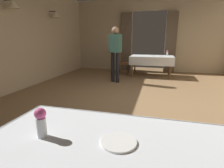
# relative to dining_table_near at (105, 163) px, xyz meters

# --- Properties ---
(ground) EXTENTS (10.08, 10.08, 0.00)m
(ground) POSITION_rel_dining_table_near_xyz_m (-0.20, 2.86, -0.66)
(ground) COLOR olive
(wall_left) EXTENTS (0.49, 8.40, 3.00)m
(wall_left) POSITION_rel_dining_table_near_xyz_m (-3.40, 2.86, 0.85)
(wall_left) COLOR tan
(wall_left) RESTS_ON ground
(wall_back) EXTENTS (6.40, 0.27, 3.00)m
(wall_back) POSITION_rel_dining_table_near_xyz_m (-0.20, 7.04, 0.85)
(wall_back) COLOR tan
(wall_back) RESTS_ON ground
(dining_table_near) EXTENTS (1.56, 0.97, 0.75)m
(dining_table_near) POSITION_rel_dining_table_near_xyz_m (0.00, 0.00, 0.00)
(dining_table_near) COLOR brown
(dining_table_near) RESTS_ON ground
(dining_table_mid) EXTENTS (1.57, 0.98, 0.75)m
(dining_table_mid) POSITION_rel_dining_table_near_xyz_m (0.03, 5.89, 0.00)
(dining_table_mid) COLOR brown
(dining_table_mid) RESTS_ON ground
(chair_mid_left) EXTENTS (0.44, 0.44, 0.93)m
(chair_mid_left) POSITION_rel_dining_table_near_xyz_m (-1.14, 5.94, -0.14)
(chair_mid_left) COLOR black
(chair_mid_left) RESTS_ON ground
(flower_vase_near) EXTENTS (0.07, 0.07, 0.19)m
(flower_vase_near) POSITION_rel_dining_table_near_xyz_m (-0.42, 0.02, 0.20)
(flower_vase_near) COLOR silver
(flower_vase_near) RESTS_ON dining_table_near
(plate_near_b) EXTENTS (0.21, 0.21, 0.01)m
(plate_near_b) POSITION_rel_dining_table_near_xyz_m (0.06, 0.07, 0.10)
(plate_near_b) COLOR white
(plate_near_b) RESTS_ON dining_table_near
(flower_vase_mid) EXTENTS (0.07, 0.07, 0.20)m
(flower_vase_mid) POSITION_rel_dining_table_near_xyz_m (0.58, 6.17, 0.20)
(flower_vase_mid) COLOR silver
(flower_vase_mid) RESTS_ON dining_table_mid
(plate_mid_b) EXTENTS (0.20, 0.20, 0.01)m
(plate_mid_b) POSITION_rel_dining_table_near_xyz_m (0.05, 5.94, 0.10)
(plate_mid_b) COLOR white
(plate_mid_b) RESTS_ON dining_table_mid
(plate_mid_c) EXTENTS (0.20, 0.20, 0.01)m
(plate_mid_c) POSITION_rel_dining_table_near_xyz_m (0.37, 5.86, 0.10)
(plate_mid_c) COLOR white
(plate_mid_c) RESTS_ON dining_table_mid
(person_waiter_by_doorway) EXTENTS (0.41, 0.32, 1.72)m
(person_waiter_by_doorway) POSITION_rel_dining_table_near_xyz_m (-1.05, 4.57, 0.37)
(person_waiter_by_doorway) COLOR black
(person_waiter_by_doorway) RESTS_ON ground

